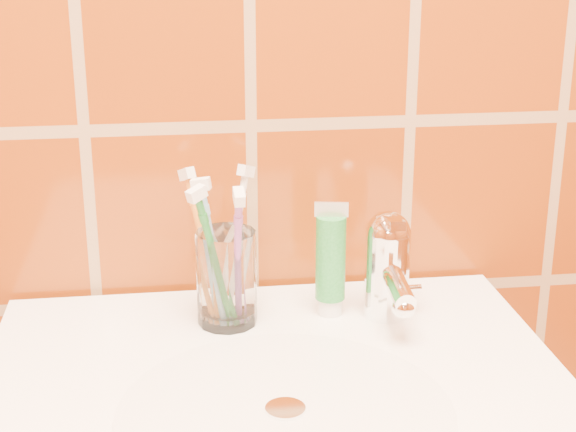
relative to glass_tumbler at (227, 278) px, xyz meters
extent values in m
cylinder|color=silver|center=(0.04, -0.19, -0.05)|extent=(0.30, 0.30, 0.00)
cylinder|color=white|center=(0.04, -0.19, -0.05)|extent=(0.04, 0.04, 0.00)
cylinder|color=white|center=(0.00, 0.00, 0.00)|extent=(0.08, 0.08, 0.10)
cylinder|color=white|center=(0.11, 0.01, -0.04)|extent=(0.03, 0.03, 0.02)
cylinder|color=#1C772B|center=(0.11, 0.01, 0.01)|extent=(0.03, 0.03, 0.09)
cube|color=beige|center=(0.11, 0.01, 0.07)|extent=(0.04, 0.00, 0.02)
cylinder|color=white|center=(0.17, -0.01, 0.00)|extent=(0.05, 0.05, 0.09)
sphere|color=white|center=(0.17, -0.01, 0.04)|extent=(0.05, 0.05, 0.05)
cylinder|color=white|center=(0.17, -0.04, 0.00)|extent=(0.02, 0.09, 0.03)
cube|color=white|center=(0.17, -0.02, 0.06)|extent=(0.02, 0.06, 0.01)
camera|label=1|loc=(-0.05, -0.86, 0.36)|focal=55.00mm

